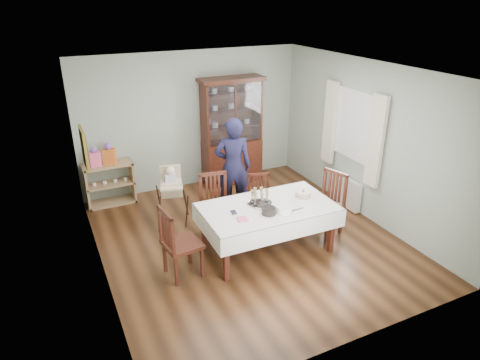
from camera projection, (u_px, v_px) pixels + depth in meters
floor at (248, 239)px, 6.95m from camera, size 5.00×5.00×0.00m
room_shell at (234, 130)px, 6.70m from camera, size 5.00×5.00×5.00m
dining_table at (267, 228)px, 6.52m from camera, size 2.02×1.18×0.76m
china_cabinet at (232, 130)px, 8.66m from camera, size 1.30×0.48×2.18m
sideboard at (110, 184)px, 7.98m from camera, size 0.90×0.38×0.80m
picture_frame at (84, 148)px, 6.07m from camera, size 0.04×0.48×0.58m
window at (355, 126)px, 7.45m from camera, size 0.04×1.02×1.22m
curtain_left at (376, 142)px, 6.95m from camera, size 0.07×0.30×1.55m
curtain_right at (330, 123)px, 7.98m from camera, size 0.07×0.30×1.55m
radiator at (345, 191)px, 7.93m from camera, size 0.10×0.80×0.55m
chair_far_left at (216, 219)px, 6.93m from camera, size 0.54×0.54×1.05m
chair_far_right at (260, 210)px, 7.31m from camera, size 0.49×0.49×0.88m
chair_end_left at (182, 255)px, 5.96m from camera, size 0.53×0.53×1.07m
chair_end_right at (325, 216)px, 7.02m from camera, size 0.59×0.59×1.05m
woman at (233, 167)px, 7.47m from camera, size 0.75×0.62×1.77m
high_chair at (173, 202)px, 7.28m from camera, size 0.58×0.58×1.06m
champagne_tray at (260, 200)px, 6.41m from camera, size 0.38×0.38×0.23m
birthday_cake at (303, 194)px, 6.62m from camera, size 0.27×0.27×0.19m
plate_stack_dark at (269, 211)px, 6.13m from camera, size 0.22×0.22×0.10m
plate_stack_white at (284, 209)px, 6.17m from camera, size 0.23×0.23×0.10m
napkin_stack at (243, 219)px, 5.98m from camera, size 0.16×0.16×0.02m
cutlery at (232, 213)px, 6.16m from camera, size 0.13×0.17×0.01m
cake_knife at (296, 210)px, 6.25m from camera, size 0.26×0.04×0.01m
gift_bag_pink at (95, 158)px, 7.66m from camera, size 0.21×0.14×0.37m
gift_bag_orange at (109, 154)px, 7.75m from camera, size 0.26×0.22×0.41m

